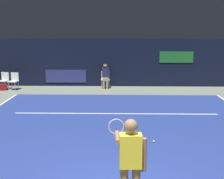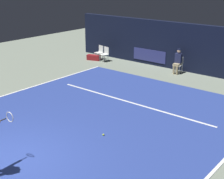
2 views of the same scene
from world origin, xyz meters
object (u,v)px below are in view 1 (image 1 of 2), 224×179
courtside_chair_near (4,80)px  courtside_chair_far (14,80)px  line_judge_on_chair (105,75)px  tennis_ball (154,141)px  tennis_player (130,162)px

courtside_chair_near → courtside_chair_far: 0.57m
line_judge_on_chair → courtside_chair_near: 5.26m
tennis_ball → line_judge_on_chair: bearing=101.9°
line_judge_on_chair → tennis_ball: bearing=-78.1°
tennis_ball → tennis_player: bearing=-102.5°
line_judge_on_chair → courtside_chair_near: (-5.25, -0.36, -0.18)m
line_judge_on_chair → tennis_ball: (1.70, -8.06, -0.64)m
line_judge_on_chair → courtside_chair_far: size_ratio=1.50×
tennis_player → line_judge_on_chair: tennis_player is taller
line_judge_on_chair → tennis_ball: size_ratio=19.41×
tennis_player → courtside_chair_near: tennis_player is taller
tennis_player → tennis_ball: (0.78, 3.52, -0.94)m
tennis_player → tennis_ball: bearing=77.5°
tennis_player → line_judge_on_chair: bearing=94.5°
courtside_chair_far → tennis_ball: (6.39, -7.58, -0.46)m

